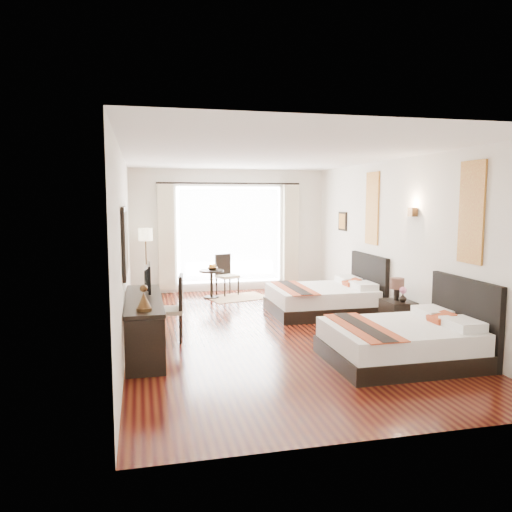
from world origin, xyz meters
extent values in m
cube|color=black|center=(0.00, 0.00, -0.01)|extent=(4.50, 7.50, 0.01)
cube|color=white|center=(0.00, 0.00, 2.79)|extent=(4.50, 7.50, 0.02)
cube|color=silver|center=(2.25, 0.00, 1.40)|extent=(0.01, 7.50, 2.80)
cube|color=silver|center=(-2.25, 0.00, 1.40)|extent=(0.01, 7.50, 2.80)
cube|color=silver|center=(0.00, 3.75, 1.40)|extent=(4.50, 0.01, 2.80)
cube|color=silver|center=(0.00, -3.75, 1.40)|extent=(4.50, 0.01, 2.80)
cube|color=white|center=(0.00, 3.73, 1.30)|extent=(2.40, 0.02, 2.20)
cube|color=white|center=(0.00, 3.67, 1.30)|extent=(2.30, 0.02, 2.10)
cube|color=beige|center=(-1.45, 3.63, 1.28)|extent=(0.35, 0.14, 2.35)
cube|color=beige|center=(1.45, 3.63, 1.28)|extent=(0.35, 0.14, 2.35)
cube|color=#9C4216|center=(2.23, -1.86, 1.95)|extent=(0.03, 0.50, 1.35)
cube|color=#9C4216|center=(2.23, 1.01, 1.95)|extent=(0.03, 0.50, 1.35)
cube|color=#3F2A16|center=(2.19, -0.48, 1.92)|extent=(0.10, 0.14, 0.14)
cube|color=black|center=(-2.22, -0.60, 1.55)|extent=(0.04, 1.25, 0.95)
cube|color=white|center=(-2.19, -0.60, 1.55)|extent=(0.01, 1.12, 0.82)
cube|color=black|center=(1.24, -1.86, 0.11)|extent=(1.84, 1.44, 0.22)
cube|color=white|center=(1.24, -1.86, 0.36)|extent=(1.78, 1.40, 0.27)
cube|color=black|center=(2.20, -1.86, 0.54)|extent=(0.08, 1.44, 1.08)
cube|color=#954618|center=(0.72, -1.86, 0.50)|extent=(0.49, 1.50, 0.02)
cube|color=black|center=(1.23, 1.01, 0.11)|extent=(1.85, 1.45, 0.23)
cube|color=white|center=(1.23, 1.01, 0.36)|extent=(1.79, 1.41, 0.27)
cube|color=black|center=(2.20, 1.01, 0.54)|extent=(0.08, 1.45, 1.08)
cube|color=#954618|center=(0.71, 1.01, 0.50)|extent=(0.50, 1.51, 0.02)
cube|color=black|center=(1.99, -0.48, 0.25)|extent=(0.42, 0.52, 0.50)
cylinder|color=black|center=(1.99, -0.43, 0.60)|extent=(0.10, 0.10, 0.19)
cylinder|color=#39241B|center=(1.99, -0.43, 0.78)|extent=(0.23, 0.23, 0.17)
imported|color=black|center=(2.01, -0.59, 0.57)|extent=(0.17, 0.17, 0.13)
cube|color=black|center=(-1.99, -0.60, 0.38)|extent=(0.50, 2.20, 0.76)
imported|color=black|center=(-1.97, -0.05, 0.96)|extent=(0.10, 0.71, 0.41)
cube|color=#BFB893|center=(-1.65, -0.18, 0.46)|extent=(0.52, 0.52, 0.06)
cube|color=black|center=(-1.44, -0.21, 0.74)|extent=(0.11, 0.44, 0.52)
cylinder|color=black|center=(-1.90, 3.44, 0.01)|extent=(0.23, 0.23, 0.03)
cylinder|color=#3F2A16|center=(-1.90, 3.44, 0.66)|extent=(0.03, 0.03, 1.27)
cylinder|color=#FFF2C7|center=(-1.90, 3.44, 1.36)|extent=(0.30, 0.30, 0.26)
cylinder|color=black|center=(-0.54, 2.93, 0.30)|extent=(0.53, 0.53, 0.61)
imported|color=#462B19|center=(-0.52, 2.94, 0.64)|extent=(0.25, 0.25, 0.06)
cube|color=#BFB893|center=(-0.15, 3.20, 0.42)|extent=(0.54, 0.54, 0.06)
cube|color=black|center=(-0.22, 3.37, 0.67)|extent=(0.38, 0.19, 0.46)
cube|color=tan|center=(0.01, 2.83, 0.01)|extent=(1.42, 1.14, 0.01)
camera|label=1|loc=(-2.02, -7.60, 2.12)|focal=35.00mm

